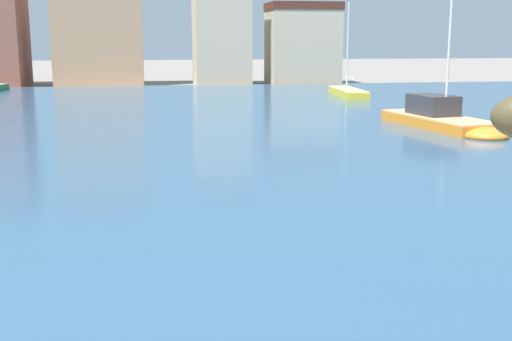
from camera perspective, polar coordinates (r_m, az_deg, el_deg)
name	(u,v)px	position (r m, az deg, el deg)	size (l,w,h in m)	color
harbor_water	(160,123)	(35.78, -8.47, 4.13)	(88.95, 54.94, 0.32)	#2D5170
sailboat_yellow	(346,93)	(51.71, 7.92, 6.74)	(2.08, 8.08, 7.43)	gold
sailboat_orange	(444,122)	(33.52, 16.25, 4.09)	(3.56, 8.67, 6.69)	orange
townhouse_tall_gabled	(98,20)	(68.68, -13.76, 12.76)	(8.97, 5.11, 13.09)	tan
townhouse_end_terrace	(221,28)	(67.23, -3.10, 12.44)	(5.63, 5.88, 11.55)	#C6B293
townhouse_wide_warehouse	(302,44)	(68.36, 4.11, 11.06)	(7.18, 5.71, 8.32)	#C6B293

